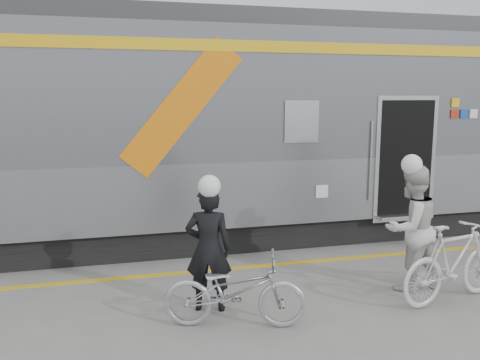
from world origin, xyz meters
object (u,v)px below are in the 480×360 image
object	(u,v)px
man	(208,249)
bicycle_right	(454,262)
bicycle_left	(235,291)
woman	(411,228)

from	to	relation	value
man	bicycle_right	world-z (taller)	man
bicycle_left	bicycle_right	distance (m)	2.95
man	bicycle_left	distance (m)	0.69
bicycle_left	woman	world-z (taller)	woman
woman	bicycle_left	bearing A→B (deg)	-0.90
man	woman	size ratio (longest dim) A/B	0.91
man	woman	world-z (taller)	woman
bicycle_right	man	bearing A→B (deg)	67.49
man	woman	xyz separation A→B (m)	(2.85, -0.01, 0.08)
bicycle_left	bicycle_right	bearing A→B (deg)	-73.69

